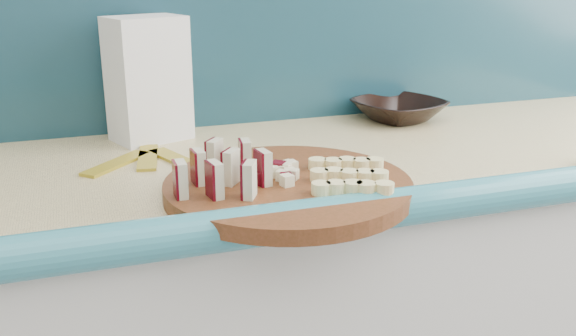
% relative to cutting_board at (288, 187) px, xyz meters
% --- Properties ---
extents(backsplash, '(2.20, 0.02, 0.50)m').
position_rel_cutting_board_xyz_m(backsplash, '(-0.09, 0.48, 0.24)').
color(backsplash, teal).
rests_on(backsplash, kitchen_counter).
extents(cutting_board, '(0.50, 0.50, 0.02)m').
position_rel_cutting_board_xyz_m(cutting_board, '(0.00, 0.00, 0.00)').
color(cutting_board, '#45260E').
rests_on(cutting_board, kitchen_counter).
extents(apple_wedges, '(0.16, 0.17, 0.05)m').
position_rel_cutting_board_xyz_m(apple_wedges, '(-0.10, 0.01, 0.04)').
color(apple_wedges, beige).
rests_on(apple_wedges, cutting_board).
extents(apple_chunks, '(0.07, 0.07, 0.02)m').
position_rel_cutting_board_xyz_m(apple_chunks, '(-0.02, 0.01, 0.02)').
color(apple_chunks, '#F3EBC2').
rests_on(apple_chunks, cutting_board).
extents(banana_slices, '(0.16, 0.17, 0.02)m').
position_rel_cutting_board_xyz_m(banana_slices, '(0.09, -0.03, 0.02)').
color(banana_slices, '#EFE092').
rests_on(banana_slices, cutting_board).
extents(brown_bowl, '(0.25, 0.25, 0.05)m').
position_rel_cutting_board_xyz_m(brown_bowl, '(0.40, 0.38, 0.01)').
color(brown_bowl, black).
rests_on(brown_bowl, kitchen_counter).
extents(flour_bag, '(0.17, 0.15, 0.25)m').
position_rel_cutting_board_xyz_m(flour_bag, '(-0.16, 0.40, 0.11)').
color(flour_bag, white).
rests_on(flour_bag, kitchen_counter).
extents(banana_peel, '(0.22, 0.19, 0.01)m').
position_rel_cutting_board_xyz_m(banana_peel, '(-0.19, 0.25, -0.01)').
color(banana_peel, gold).
rests_on(banana_peel, kitchen_counter).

